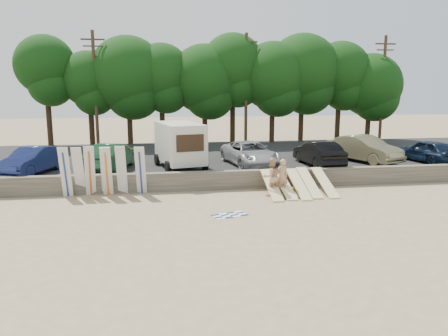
{
  "coord_description": "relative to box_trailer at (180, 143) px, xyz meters",
  "views": [
    {
      "loc": [
        -5.24,
        -19.69,
        5.46
      ],
      "look_at": [
        -1.8,
        3.0,
        1.16
      ],
      "focal_mm": 35.0,
      "sensor_mm": 36.0,
      "label": 1
    }
  ],
  "objects": [
    {
      "name": "surfboard_upright_1",
      "position": [
        -5.23,
        -3.36,
        -0.92
      ],
      "size": [
        0.56,
        0.74,
        2.53
      ],
      "primitive_type": "cube",
      "rotation": [
        0.25,
        0.0,
        -0.09
      ],
      "color": "silver",
      "rests_on": "ground"
    },
    {
      "name": "car_3",
      "position": [
        8.38,
        -0.55,
        -0.74
      ],
      "size": [
        1.88,
        4.65,
        1.5
      ],
      "primitive_type": "imported",
      "rotation": [
        0.0,
        0.0,
        3.21
      ],
      "color": "black",
      "rests_on": "parking_lot"
    },
    {
      "name": "surfboard_upright_3",
      "position": [
        -3.9,
        -3.43,
        -0.92
      ],
      "size": [
        0.54,
        0.73,
        2.53
      ],
      "primitive_type": "cube",
      "rotation": [
        0.25,
        0.0,
        0.06
      ],
      "color": "silver",
      "rests_on": "ground"
    },
    {
      "name": "utility_poles",
      "position": [
        5.99,
        10.05,
        3.24
      ],
      "size": [
        25.8,
        0.26,
        9.0
      ],
      "color": "#473321",
      "rests_on": "parking_lot"
    },
    {
      "name": "beachgoer_a",
      "position": [
        4.95,
        -4.52,
        -1.27
      ],
      "size": [
        0.74,
        0.55,
        1.84
      ],
      "primitive_type": "imported",
      "rotation": [
        0.0,
        0.0,
        3.31
      ],
      "color": "tan",
      "rests_on": "ground"
    },
    {
      "name": "box_trailer",
      "position": [
        0.0,
        0.0,
        0.0
      ],
      "size": [
        3.09,
        4.52,
        2.65
      ],
      "rotation": [
        0.0,
        0.0,
        0.22
      ],
      "color": "beige",
      "rests_on": "parking_lot"
    },
    {
      "name": "parking_lot",
      "position": [
        3.99,
        4.55,
        -1.84
      ],
      "size": [
        44.0,
        14.5,
        0.7
      ],
      "primitive_type": "cube",
      "color": "#282828",
      "rests_on": "ground"
    },
    {
      "name": "surfboard_upright_2",
      "position": [
        -4.69,
        -3.4,
        -0.9
      ],
      "size": [
        0.56,
        0.59,
        2.57
      ],
      "primitive_type": "cube",
      "rotation": [
        0.18,
        0.0,
        0.11
      ],
      "color": "silver",
      "rests_on": "ground"
    },
    {
      "name": "cooler",
      "position": [
        4.77,
        -4.14,
        -2.03
      ],
      "size": [
        0.45,
        0.4,
        0.32
      ],
      "primitive_type": "cube",
      "rotation": [
        0.0,
        0.0,
        -0.29
      ],
      "color": "green",
      "rests_on": "ground"
    },
    {
      "name": "car_2",
      "position": [
        4.29,
        0.26,
        -0.77
      ],
      "size": [
        3.2,
        5.49,
        1.44
      ],
      "primitive_type": "imported",
      "rotation": [
        0.0,
        0.0,
        0.16
      ],
      "color": "#9C9DA1",
      "rests_on": "parking_lot"
    },
    {
      "name": "gear_bag",
      "position": [
        5.59,
        -4.09,
        -2.08
      ],
      "size": [
        0.37,
        0.35,
        0.22
      ],
      "primitive_type": "cube",
      "rotation": [
        0.0,
        0.0,
        0.4
      ],
      "color": "orange",
      "rests_on": "ground"
    },
    {
      "name": "surfboard_upright_0",
      "position": [
        -5.84,
        -3.53,
        -0.91
      ],
      "size": [
        0.56,
        0.61,
        2.56
      ],
      "primitive_type": "cube",
      "rotation": [
        0.19,
        0.0,
        -0.11
      ],
      "color": "silver",
      "rests_on": "ground"
    },
    {
      "name": "car_5",
      "position": [
        15.71,
        -0.44,
        -0.76
      ],
      "size": [
        2.54,
        4.54,
        1.46
      ],
      "primitive_type": "imported",
      "rotation": [
        0.0,
        0.0,
        3.34
      ],
      "color": "black",
      "rests_on": "parking_lot"
    },
    {
      "name": "surfboard_upright_4",
      "position": [
        -3.85,
        -3.54,
        -0.92
      ],
      "size": [
        0.51,
        0.73,
        2.53
      ],
      "primitive_type": "cube",
      "rotation": [
        0.26,
        0.0,
        -0.02
      ],
      "color": "silver",
      "rests_on": "ground"
    },
    {
      "name": "surfboard_low_2",
      "position": [
        5.8,
        -4.64,
        -1.65
      ],
      "size": [
        0.56,
        2.85,
        1.08
      ],
      "primitive_type": "cube",
      "rotation": [
        0.35,
        0.0,
        0.0
      ],
      "color": "beige",
      "rests_on": "ground"
    },
    {
      "name": "surfboard_low_4",
      "position": [
        7.29,
        -4.44,
        -1.65
      ],
      "size": [
        0.56,
        2.85,
        1.08
      ],
      "primitive_type": "cube",
      "rotation": [
        0.34,
        0.0,
        0.0
      ],
      "color": "beige",
      "rests_on": "ground"
    },
    {
      "name": "car_0",
      "position": [
        -8.17,
        -0.52,
        -0.75
      ],
      "size": [
        2.98,
        4.73,
        1.47
      ],
      "primitive_type": "imported",
      "rotation": [
        0.0,
        0.0,
        -0.35
      ],
      "color": "#161E4D",
      "rests_on": "parking_lot"
    },
    {
      "name": "car_4",
      "position": [
        11.8,
        0.38,
        -0.66
      ],
      "size": [
        3.6,
        5.32,
        1.66
      ],
      "primitive_type": "imported",
      "rotation": [
        0.0,
        0.0,
        0.41
      ],
      "color": "olive",
      "rests_on": "parking_lot"
    },
    {
      "name": "surfboard_low_0",
      "position": [
        4.38,
        -4.64,
        -1.64
      ],
      "size": [
        0.56,
        2.84,
        1.1
      ],
      "primitive_type": "cube",
      "rotation": [
        0.35,
        0.0,
        0.0
      ],
      "color": "beige",
      "rests_on": "ground"
    },
    {
      "name": "surfboard_low_3",
      "position": [
        6.46,
        -4.38,
        -1.64
      ],
      "size": [
        0.56,
        2.84,
        1.1
      ],
      "primitive_type": "cube",
      "rotation": [
        0.35,
        0.0,
        0.0
      ],
      "color": "beige",
      "rests_on": "ground"
    },
    {
      "name": "surfboard_upright_5",
      "position": [
        -3.14,
        -3.42,
        -0.91
      ],
      "size": [
        0.55,
        0.65,
        2.55
      ],
      "primitive_type": "cube",
      "rotation": [
        0.21,
        0.0,
        -0.08
      ],
      "color": "silver",
      "rests_on": "ground"
    },
    {
      "name": "treeline",
      "position": [
        4.91,
        11.56,
        4.26
      ],
      "size": [
        32.66,
        6.63,
        9.28
      ],
      "color": "#382616",
      "rests_on": "parking_lot"
    },
    {
      "name": "surfboard_upright_6",
      "position": [
        -2.18,
        -3.52,
        -0.93
      ],
      "size": [
        0.56,
        0.8,
        2.52
      ],
      "primitive_type": "cube",
      "rotation": [
        0.27,
        0.0,
        -0.09
      ],
      "color": "silver",
      "rests_on": "ground"
    },
    {
      "name": "ground",
      "position": [
        3.99,
        -5.95,
        -2.19
      ],
      "size": [
        120.0,
        120.0,
        0.0
      ],
      "primitive_type": "plane",
      "color": "tan",
      "rests_on": "ground"
    },
    {
      "name": "beach_towel",
      "position": [
        1.71,
        -7.8,
        -2.18
      ],
      "size": [
        1.9,
        1.9,
        0.0
      ],
      "primitive_type": "plane",
      "rotation": [
        0.0,
        0.0,
        0.33
      ],
      "color": "white",
      "rests_on": "ground"
    },
    {
      "name": "car_1",
      "position": [
        -3.93,
        0.2,
        -0.73
      ],
      "size": [
        2.86,
        4.86,
        1.51
      ],
      "primitive_type": "imported",
      "rotation": [
        0.0,
        0.0,
        2.85
      ],
      "color": "#163E22",
      "rests_on": "parking_lot"
    },
    {
      "name": "surfboard_low_1",
      "position": [
        5.13,
        -4.46,
        -1.75
      ],
      "size": [
        0.56,
        2.91,
        0.87
      ],
      "primitive_type": "cube",
      "rotation": [
        0.27,
        0.0,
        0.0
      ],
      "color": "beige",
      "rests_on": "ground"
    },
    {
      "name": "beachgoer_b",
      "position": [
        4.34,
        -4.72,
        -1.21
      ],
      "size": [
        1.1,
        0.95,
        1.95
      ],
      "primitive_type": "imported",
      "rotation": [
        0.0,
        0.0,
        3.39
      ],
      "color": "tan",
      "rests_on": "ground"
    },
    {
      "name": "seawall",
      "position": [
        3.99,
        -2.95,
        -1.69
      ],
      "size": [
        44.0,
        0.5,
        1.0
      ],
      "primitive_type": "cube",
      "color": "#6B6356",
      "rests_on": "ground"
    }
  ]
}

